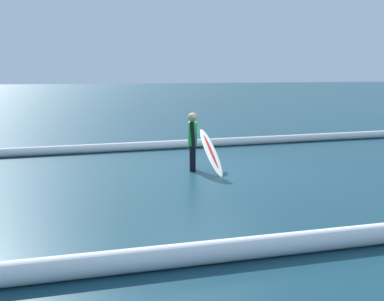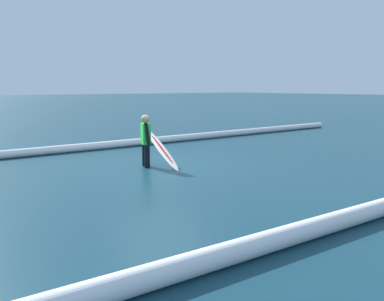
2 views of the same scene
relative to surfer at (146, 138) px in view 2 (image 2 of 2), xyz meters
The scene contains 4 objects.
ground_plane 0.83m from the surfer, behind, with size 196.81×196.81×0.00m, color #133847.
surfer is the anchor object (origin of this frame).
surfboard 0.52m from the surfer, 160.56° to the left, with size 0.42×1.68×0.90m.
wave_crest_foreground 4.49m from the surfer, 127.00° to the right, with size 0.25×0.25×19.79m, color white.
Camera 2 is at (6.05, 9.04, 2.03)m, focal length 39.65 mm.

